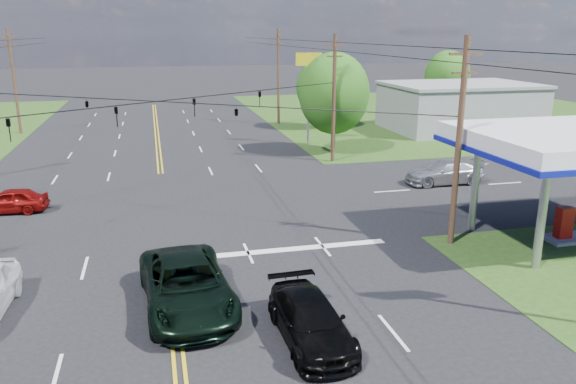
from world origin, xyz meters
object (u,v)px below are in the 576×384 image
object	(u,v)px
tree_far_r	(447,77)
pickup_dkgreen	(187,285)
tree_right_a	(334,93)
retail_ne	(459,108)
pole_left_far	(14,80)
suv_black	(311,320)
pole_se	(459,141)
pole_ne	(334,97)
tree_right_b	(321,87)
pole_right_far	(278,75)

from	to	relation	value
tree_far_r	pickup_dkgreen	world-z (taller)	tree_far_r
tree_right_a	tree_far_r	bearing A→B (deg)	41.99
retail_ne	tree_far_r	world-z (taller)	tree_far_r
pole_left_far	suv_black	xyz separation A→B (m)	(17.21, -43.78, -4.46)
pole_se	pole_left_far	xyz separation A→B (m)	(-26.00, 37.00, 0.25)
pole_ne	tree_right_b	world-z (taller)	pole_ne
pole_right_far	suv_black	bearing A→B (deg)	-101.35
retail_ne	tree_right_b	world-z (taller)	tree_right_b
retail_ne	pickup_dkgreen	bearing A→B (deg)	-132.14
retail_ne	pickup_dkgreen	distance (m)	43.99
tree_far_r	pickup_dkgreen	size ratio (longest dim) A/B	1.18
retail_ne	pole_right_far	xyz separation A→B (m)	(-17.00, 8.00, 2.97)
pole_left_far	tree_far_r	xyz separation A→B (m)	(47.00, 2.00, -0.62)
pole_se	suv_black	xyz separation A→B (m)	(-8.79, -6.78, -4.21)
pole_right_far	suv_black	distance (m)	44.88
pole_se	pole_right_far	distance (m)	37.00
pole_right_far	tree_right_a	size ratio (longest dim) A/B	1.22
retail_ne	suv_black	xyz separation A→B (m)	(-25.79, -35.78, -1.49)
pole_right_far	suv_black	size ratio (longest dim) A/B	2.04
pole_ne	pole_left_far	bearing A→B (deg)	143.84
tree_right_b	suv_black	distance (m)	41.79
pole_se	pole_ne	xyz separation A→B (m)	(0.00, 18.00, 0.00)
pole_ne	tree_right_a	distance (m)	3.16
tree_right_a	pickup_dkgreen	bearing A→B (deg)	-118.75
pole_left_far	pickup_dkgreen	bearing A→B (deg)	-71.61
tree_right_b	tree_far_r	bearing A→B (deg)	18.92
pole_se	pickup_dkgreen	distance (m)	13.62
retail_ne	suv_black	bearing A→B (deg)	-125.78
pole_ne	suv_black	size ratio (longest dim) A/B	1.94
tree_right_b	pickup_dkgreen	xyz separation A→B (m)	(-16.00, -36.61, -3.32)
pole_ne	pickup_dkgreen	world-z (taller)	pole_ne
tree_right_b	retail_ne	bearing A→B (deg)	-16.50
tree_right_b	pole_right_far	bearing A→B (deg)	131.19
pickup_dkgreen	suv_black	size ratio (longest dim) A/B	1.32
retail_ne	pole_ne	bearing A→B (deg)	-147.09
pole_ne	suv_black	distance (m)	26.63
pole_right_far	suv_black	xyz separation A→B (m)	(-8.79, -43.78, -4.46)
retail_ne	suv_black	size ratio (longest dim) A/B	2.86
pole_right_far	tree_far_r	world-z (taller)	pole_right_far
pole_ne	suv_black	xyz separation A→B (m)	(-8.79, -24.78, -4.21)
tree_far_r	suv_black	size ratio (longest dim) A/B	1.56
tree_right_b	tree_far_r	distance (m)	18.50
suv_black	tree_far_r	bearing A→B (deg)	55.05
pole_right_far	tree_far_r	bearing A→B (deg)	5.44
pole_ne	tree_right_a	xyz separation A→B (m)	(1.00, 3.00, -0.05)
tree_right_b	pickup_dkgreen	distance (m)	40.09
pole_left_far	pickup_dkgreen	world-z (taller)	pole_left_far
tree_far_r	retail_ne	bearing A→B (deg)	-111.80
suv_black	pole_right_far	bearing A→B (deg)	76.75
tree_right_b	pickup_dkgreen	size ratio (longest dim) A/B	1.10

